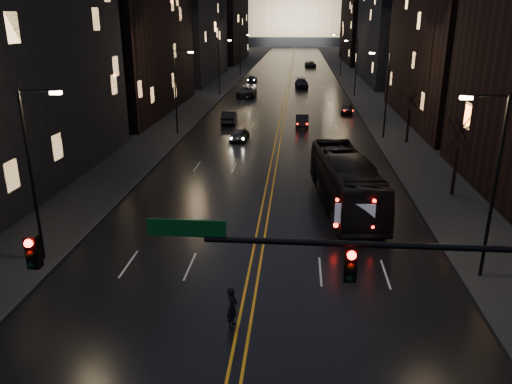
% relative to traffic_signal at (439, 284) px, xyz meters
% --- Properties ---
extents(road, '(20.00, 320.00, 0.02)m').
position_rel_traffic_signal_xyz_m(road, '(-5.91, 130.00, -5.09)').
color(road, black).
rests_on(road, ground).
extents(sidewalk_left, '(8.00, 320.00, 0.16)m').
position_rel_traffic_signal_xyz_m(sidewalk_left, '(-19.91, 130.00, -5.02)').
color(sidewalk_left, black).
rests_on(sidewalk_left, ground).
extents(sidewalk_right, '(8.00, 320.00, 0.16)m').
position_rel_traffic_signal_xyz_m(sidewalk_right, '(8.09, 130.00, -5.02)').
color(sidewalk_right, black).
rests_on(sidewalk_right, ground).
extents(center_line, '(0.62, 320.00, 0.01)m').
position_rel_traffic_signal_xyz_m(center_line, '(-5.91, 130.00, -5.08)').
color(center_line, orange).
rests_on(center_line, road).
extents(building_left_mid, '(12.00, 30.00, 28.00)m').
position_rel_traffic_signal_xyz_m(building_left_mid, '(-26.91, 54.00, 8.90)').
color(building_left_mid, black).
rests_on(building_left_mid, ground).
extents(building_left_far, '(12.00, 34.00, 20.00)m').
position_rel_traffic_signal_xyz_m(building_left_far, '(-26.91, 92.00, 4.90)').
color(building_left_far, black).
rests_on(building_left_far, ground).
extents(building_left_dist, '(12.00, 40.00, 24.00)m').
position_rel_traffic_signal_xyz_m(building_left_dist, '(-26.91, 140.00, 6.90)').
color(building_left_dist, black).
rests_on(building_left_dist, ground).
extents(building_right_mid, '(12.00, 34.00, 26.00)m').
position_rel_traffic_signal_xyz_m(building_right_mid, '(15.09, 92.00, 7.90)').
color(building_right_mid, black).
rests_on(building_right_mid, ground).
extents(building_right_dist, '(12.00, 40.00, 22.00)m').
position_rel_traffic_signal_xyz_m(building_right_dist, '(15.09, 140.00, 5.90)').
color(building_right_dist, black).
rests_on(building_right_dist, ground).
extents(capitol, '(90.00, 50.00, 58.50)m').
position_rel_traffic_signal_xyz_m(capitol, '(-5.91, 250.00, 12.05)').
color(capitol, black).
rests_on(capitol, ground).
extents(traffic_signal, '(17.29, 0.45, 7.00)m').
position_rel_traffic_signal_xyz_m(traffic_signal, '(0.00, 0.00, 0.00)').
color(traffic_signal, black).
rests_on(traffic_signal, ground).
extents(streetlamp_right_near, '(2.13, 0.25, 9.00)m').
position_rel_traffic_signal_xyz_m(streetlamp_right_near, '(4.91, 10.00, -0.02)').
color(streetlamp_right_near, black).
rests_on(streetlamp_right_near, ground).
extents(streetlamp_left_near, '(2.13, 0.25, 9.00)m').
position_rel_traffic_signal_xyz_m(streetlamp_left_near, '(-16.72, 10.00, -0.02)').
color(streetlamp_left_near, black).
rests_on(streetlamp_left_near, ground).
extents(streetlamp_right_mid, '(2.13, 0.25, 9.00)m').
position_rel_traffic_signal_xyz_m(streetlamp_right_mid, '(4.91, 40.00, -0.02)').
color(streetlamp_right_mid, black).
rests_on(streetlamp_right_mid, ground).
extents(streetlamp_left_mid, '(2.13, 0.25, 9.00)m').
position_rel_traffic_signal_xyz_m(streetlamp_left_mid, '(-16.72, 40.00, -0.02)').
color(streetlamp_left_mid, black).
rests_on(streetlamp_left_mid, ground).
extents(streetlamp_right_far, '(2.13, 0.25, 9.00)m').
position_rel_traffic_signal_xyz_m(streetlamp_right_far, '(4.91, 70.00, -0.02)').
color(streetlamp_right_far, black).
rests_on(streetlamp_right_far, ground).
extents(streetlamp_left_far, '(2.13, 0.25, 9.00)m').
position_rel_traffic_signal_xyz_m(streetlamp_left_far, '(-16.72, 70.00, -0.02)').
color(streetlamp_left_far, black).
rests_on(streetlamp_left_far, ground).
extents(streetlamp_right_dist, '(2.13, 0.25, 9.00)m').
position_rel_traffic_signal_xyz_m(streetlamp_right_dist, '(4.91, 100.00, -0.02)').
color(streetlamp_right_dist, black).
rests_on(streetlamp_right_dist, ground).
extents(streetlamp_left_dist, '(2.13, 0.25, 9.00)m').
position_rel_traffic_signal_xyz_m(streetlamp_left_dist, '(-16.72, 100.00, -0.02)').
color(streetlamp_left_dist, black).
rests_on(streetlamp_left_dist, ground).
extents(tree_right_mid, '(2.40, 2.40, 6.65)m').
position_rel_traffic_signal_xyz_m(tree_right_mid, '(7.09, 22.00, -0.58)').
color(tree_right_mid, black).
rests_on(tree_right_mid, ground).
extents(tree_right_far, '(2.40, 2.40, 6.65)m').
position_rel_traffic_signal_xyz_m(tree_right_far, '(7.09, 38.00, -0.58)').
color(tree_right_far, black).
rests_on(tree_right_far, ground).
extents(bus, '(4.36, 12.74, 3.48)m').
position_rel_traffic_signal_xyz_m(bus, '(-0.67, 19.44, -3.36)').
color(bus, black).
rests_on(bus, ground).
extents(oncoming_car_a, '(1.88, 4.26, 1.43)m').
position_rel_traffic_signal_xyz_m(oncoming_car_a, '(-9.89, 37.95, -4.39)').
color(oncoming_car_a, black).
rests_on(oncoming_car_a, ground).
extents(oncoming_car_b, '(1.95, 4.85, 1.57)m').
position_rel_traffic_signal_xyz_m(oncoming_car_b, '(-12.16, 46.71, -4.32)').
color(oncoming_car_b, black).
rests_on(oncoming_car_b, ground).
extents(oncoming_car_c, '(2.99, 6.01, 1.64)m').
position_rel_traffic_signal_xyz_m(oncoming_car_c, '(-12.23, 68.81, -4.29)').
color(oncoming_car_c, black).
rests_on(oncoming_car_c, ground).
extents(oncoming_car_d, '(1.80, 4.41, 1.28)m').
position_rel_traffic_signal_xyz_m(oncoming_car_d, '(-13.17, 88.17, -4.46)').
color(oncoming_car_d, black).
rests_on(oncoming_car_d, ground).
extents(receding_car_a, '(1.49, 4.26, 1.40)m').
position_rel_traffic_signal_xyz_m(receding_car_a, '(-3.41, 45.56, -4.40)').
color(receding_car_a, black).
rests_on(receding_car_a, ground).
extents(receding_car_b, '(1.99, 3.97, 1.30)m').
position_rel_traffic_signal_xyz_m(receding_car_b, '(2.59, 54.67, -4.45)').
color(receding_car_b, black).
rests_on(receding_car_b, ground).
extents(receding_car_c, '(2.63, 5.72, 1.62)m').
position_rel_traffic_signal_xyz_m(receding_car_c, '(-3.41, 80.60, -4.29)').
color(receding_car_c, black).
rests_on(receding_car_c, ground).
extents(receding_car_d, '(3.09, 5.84, 1.56)m').
position_rel_traffic_signal_xyz_m(receding_car_d, '(-0.98, 122.21, -4.32)').
color(receding_car_d, black).
rests_on(receding_car_d, ground).
extents(pedestrian_a, '(0.55, 0.72, 1.79)m').
position_rel_traffic_signal_xyz_m(pedestrian_a, '(-6.37, 5.00, -4.21)').
color(pedestrian_a, black).
rests_on(pedestrian_a, ground).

